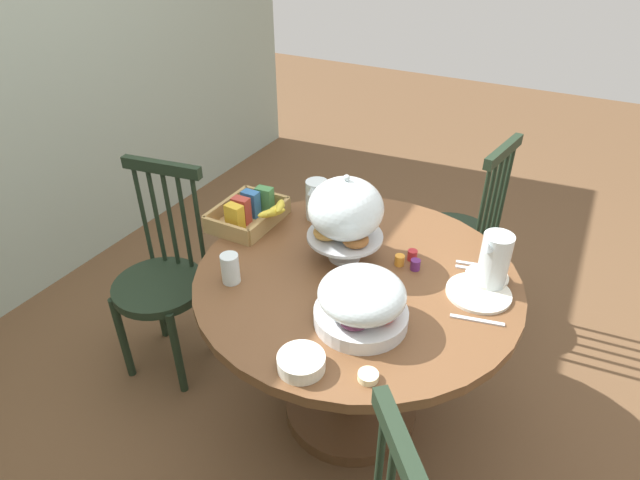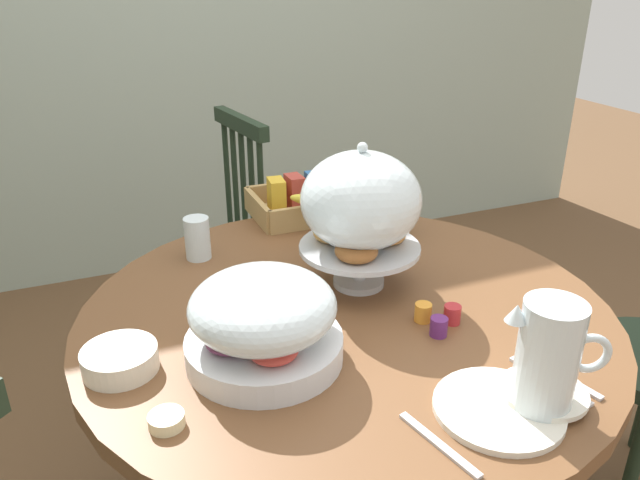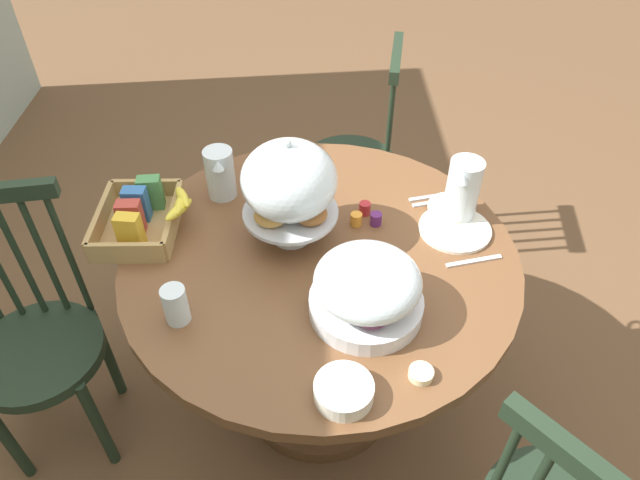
% 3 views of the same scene
% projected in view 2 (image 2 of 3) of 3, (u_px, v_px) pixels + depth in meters
% --- Properties ---
extents(dining_table, '(1.17, 1.17, 0.74)m').
position_uv_depth(dining_table, '(344.00, 388.00, 1.44)').
color(dining_table, brown).
rests_on(dining_table, ground_plane).
extents(windsor_chair_near_window, '(0.40, 0.40, 0.97)m').
position_uv_depth(windsor_chair_near_window, '(213.00, 267.00, 2.17)').
color(windsor_chair_near_window, '#1E2D1E').
rests_on(windsor_chair_near_window, ground_plane).
extents(pastry_stand_with_dome, '(0.28, 0.28, 0.34)m').
position_uv_depth(pastry_stand_with_dome, '(361.00, 206.00, 1.37)').
color(pastry_stand_with_dome, silver).
rests_on(pastry_stand_with_dome, dining_table).
extents(fruit_platter_covered, '(0.30, 0.30, 0.18)m').
position_uv_depth(fruit_platter_covered, '(263.00, 321.00, 1.14)').
color(fruit_platter_covered, silver).
rests_on(fruit_platter_covered, dining_table).
extents(orange_juice_pitcher, '(0.18, 0.10, 0.21)m').
position_uv_depth(orange_juice_pitcher, '(547.00, 363.00, 1.00)').
color(orange_juice_pitcher, silver).
rests_on(orange_juice_pitcher, dining_table).
extents(milk_pitcher, '(0.18, 0.09, 0.17)m').
position_uv_depth(milk_pitcher, '(392.00, 208.00, 1.69)').
color(milk_pitcher, silver).
rests_on(milk_pitcher, dining_table).
extents(cereal_basket, '(0.32, 0.30, 0.12)m').
position_uv_depth(cereal_basket, '(307.00, 201.00, 1.83)').
color(cereal_basket, tan).
rests_on(cereal_basket, dining_table).
extents(china_plate_large, '(0.22, 0.22, 0.01)m').
position_uv_depth(china_plate_large, '(498.00, 409.00, 1.03)').
color(china_plate_large, white).
rests_on(china_plate_large, dining_table).
extents(china_plate_small, '(0.15, 0.15, 0.01)m').
position_uv_depth(china_plate_small, '(543.00, 392.00, 1.06)').
color(china_plate_small, white).
rests_on(china_plate_small, china_plate_large).
extents(cereal_bowl, '(0.14, 0.14, 0.04)m').
position_uv_depth(cereal_bowl, '(120.00, 360.00, 1.13)').
color(cereal_bowl, white).
rests_on(cereal_bowl, dining_table).
extents(drinking_glass, '(0.06, 0.06, 0.11)m').
position_uv_depth(drinking_glass, '(197.00, 238.00, 1.56)').
color(drinking_glass, silver).
rests_on(drinking_glass, dining_table).
extents(butter_dish, '(0.06, 0.06, 0.02)m').
position_uv_depth(butter_dish, '(166.00, 420.00, 1.00)').
color(butter_dish, beige).
rests_on(butter_dish, dining_table).
extents(jam_jar_strawberry, '(0.04, 0.04, 0.04)m').
position_uv_depth(jam_jar_strawberry, '(452.00, 314.00, 1.29)').
color(jam_jar_strawberry, '#B7282D').
rests_on(jam_jar_strawberry, dining_table).
extents(jam_jar_apricot, '(0.04, 0.04, 0.04)m').
position_uv_depth(jam_jar_apricot, '(423.00, 312.00, 1.29)').
color(jam_jar_apricot, orange).
rests_on(jam_jar_apricot, dining_table).
extents(jam_jar_grape, '(0.04, 0.04, 0.04)m').
position_uv_depth(jam_jar_grape, '(439.00, 327.00, 1.24)').
color(jam_jar_grape, '#5B2366').
rests_on(jam_jar_grape, dining_table).
extents(table_knife, '(0.05, 0.17, 0.01)m').
position_uv_depth(table_knife, '(549.00, 381.00, 1.11)').
color(table_knife, silver).
rests_on(table_knife, dining_table).
extents(dinner_fork, '(0.05, 0.17, 0.01)m').
position_uv_depth(dinner_fork, '(560.00, 375.00, 1.12)').
color(dinner_fork, silver).
rests_on(dinner_fork, dining_table).
extents(soup_spoon, '(0.05, 0.17, 0.01)m').
position_uv_depth(soup_spoon, '(439.00, 444.00, 0.96)').
color(soup_spoon, silver).
rests_on(soup_spoon, dining_table).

